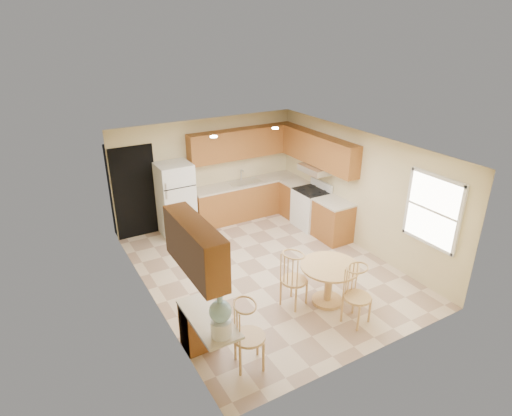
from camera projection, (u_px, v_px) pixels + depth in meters
floor at (267, 270)px, 8.46m from camera, size 5.50×5.50×0.00m
ceiling at (269, 147)px, 7.46m from camera, size 4.50×5.50×0.02m
wall_back at (207, 171)px, 10.14m from camera, size 4.50×0.02×2.50m
wall_front at (374, 284)px, 5.78m from camera, size 4.50×0.02×2.50m
wall_left at (150, 241)px, 6.93m from camera, size 0.02×5.50×2.50m
wall_right at (359, 190)px, 8.99m from camera, size 0.02×5.50×2.50m
doorway at (135, 193)px, 9.41m from camera, size 0.90×0.02×2.10m
base_cab_back at (246, 200)px, 10.63m from camera, size 2.75×0.60×0.87m
counter_back at (246, 183)px, 10.45m from camera, size 2.75×0.63×0.04m
base_cab_right_a at (295, 200)px, 10.65m from camera, size 0.60×0.59×0.87m
counter_right_a at (296, 182)px, 10.47m from camera, size 0.63×0.59×0.04m
base_cab_right_b at (333, 221)px, 9.50m from camera, size 0.60×0.80×0.87m
counter_right_b at (334, 202)px, 9.32m from camera, size 0.63×0.80×0.04m
upper_cab_back at (243, 143)px, 10.17m from camera, size 2.75×0.33×0.70m
upper_cab_right at (319, 150)px, 9.64m from camera, size 0.33×2.42×0.70m
upper_cab_left at (195, 247)px, 5.50m from camera, size 0.33×1.40×0.70m
sink at (245, 182)px, 10.43m from camera, size 0.78×0.44×0.01m
range_hood at (316, 169)px, 9.75m from camera, size 0.50×0.76×0.14m
desk_pedestal at (199, 326)px, 6.35m from camera, size 0.48×0.42×0.72m
desk_top at (208, 318)px, 5.90m from camera, size 0.50×1.20×0.04m
window at (433, 211)px, 7.41m from camera, size 0.06×1.12×1.30m
can_light_a at (214, 137)px, 8.19m from camera, size 0.14×0.14×0.02m
can_light_b at (275, 128)px, 8.83m from camera, size 0.14×0.14×0.02m
refrigerator at (176, 200)px, 9.59m from camera, size 0.74×0.72×1.68m
stove at (311, 208)px, 10.09m from camera, size 0.65×0.76×1.09m
dining_table at (329, 278)px, 7.30m from camera, size 1.00×1.00×0.74m
chair_table_a at (298, 276)px, 7.12m from camera, size 0.45×0.58×1.01m
chair_table_b at (362, 293)px, 6.68m from camera, size 0.44×0.46×1.00m
chair_desk at (253, 333)px, 5.79m from camera, size 0.46×0.60×1.04m
water_crock at (221, 318)px, 5.45m from camera, size 0.29×0.29×0.61m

